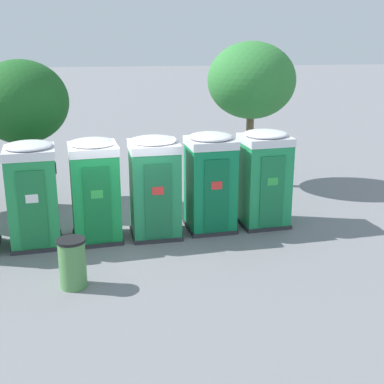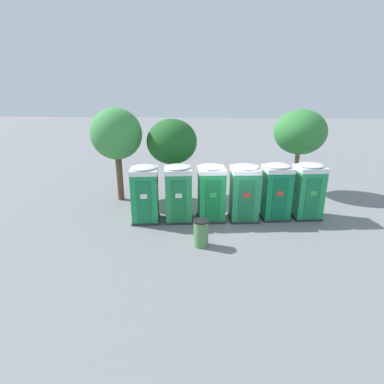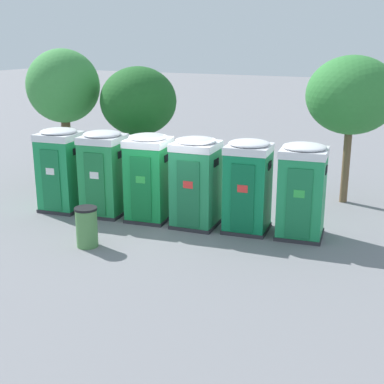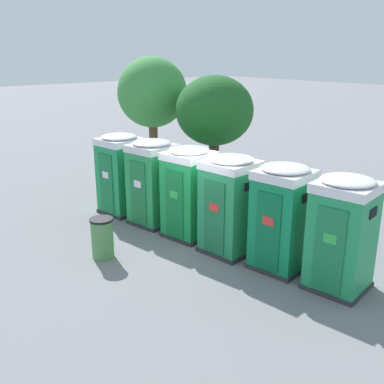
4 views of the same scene
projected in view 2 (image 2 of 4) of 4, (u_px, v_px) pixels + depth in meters
ground_plane at (227, 220)px, 13.55m from camera, size 120.00×120.00×0.00m
portapotty_0 at (145, 194)px, 13.08m from camera, size 1.32×1.34×2.54m
portapotty_1 at (178, 193)px, 13.17m from camera, size 1.34×1.35×2.54m
portapotty_2 at (211, 192)px, 13.23m from camera, size 1.33×1.35×2.54m
portapotty_3 at (244, 192)px, 13.24m from camera, size 1.32×1.30×2.54m
portapotty_4 at (276, 191)px, 13.42m from camera, size 1.32×1.33×2.54m
portapotty_5 at (308, 190)px, 13.49m from camera, size 1.36×1.35×2.54m
street_tree_0 at (300, 132)px, 16.32m from camera, size 2.80×2.80×4.65m
street_tree_1 at (116, 135)px, 15.10m from camera, size 2.57×2.57×4.79m
street_tree_2 at (172, 142)px, 15.61m from camera, size 2.62×2.62×4.22m
trash_can at (201, 233)px, 11.09m from camera, size 0.58×0.58×1.04m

